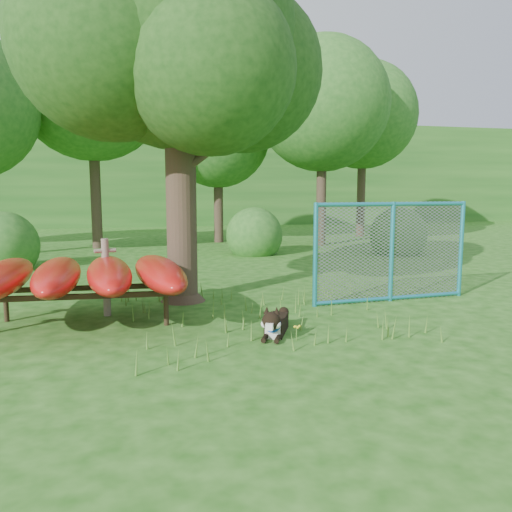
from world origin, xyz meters
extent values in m
plane|color=#1B5110|center=(0.00, 0.00, 0.00)|extent=(80.00, 80.00, 0.00)
cylinder|color=#36281D|center=(-0.83, 2.71, 2.14)|extent=(0.56, 0.56, 4.27)
cone|color=#36281D|center=(-0.83, 2.71, 0.21)|extent=(0.84, 0.84, 0.43)
sphere|color=#1A4413|center=(-0.83, 2.71, 4.79)|extent=(4.10, 4.10, 4.10)
sphere|color=#1A4413|center=(0.38, 3.19, 4.27)|extent=(3.08, 3.08, 3.08)
sphere|color=#1A4413|center=(-1.95, 2.40, 4.45)|extent=(3.25, 3.25, 3.25)
sphere|color=#1A4413|center=(-0.43, 1.67, 3.93)|extent=(2.74, 2.74, 2.74)
sphere|color=#1A4413|center=(-1.31, 3.67, 5.13)|extent=(2.91, 2.91, 2.91)
cylinder|color=#36281D|center=(-0.31, 2.70, 2.74)|extent=(1.20, 0.53, 0.91)
cylinder|color=#36281D|center=(-1.25, 2.90, 3.08)|extent=(0.93, 0.64, 0.87)
cylinder|color=#675C4D|center=(-2.13, 1.89, 0.63)|extent=(0.14, 0.14, 1.26)
cylinder|color=#675C4D|center=(-2.13, 1.89, 1.07)|extent=(0.35, 0.15, 0.07)
cylinder|color=black|center=(-1.23, 1.07, 0.24)|extent=(0.08, 0.08, 0.47)
cylinder|color=black|center=(-3.64, 1.87, 0.24)|extent=(0.08, 0.08, 0.47)
cylinder|color=black|center=(-1.19, 1.73, 0.24)|extent=(0.08, 0.08, 0.47)
cube|color=black|center=(-2.45, 1.14, 0.49)|extent=(2.83, 0.23, 0.08)
cube|color=black|center=(-2.41, 1.80, 0.49)|extent=(2.83, 0.23, 0.08)
ellipsoid|color=red|center=(-3.56, 1.53, 0.75)|extent=(0.70, 2.84, 0.45)
ellipsoid|color=red|center=(-2.81, 1.49, 0.75)|extent=(0.80, 2.86, 0.45)
ellipsoid|color=red|center=(-2.06, 1.45, 0.75)|extent=(0.89, 2.87, 0.45)
ellipsoid|color=red|center=(-1.30, 1.41, 0.75)|extent=(0.99, 2.89, 0.45)
cube|color=black|center=(0.29, 0.31, 0.12)|extent=(0.52, 0.72, 0.23)
cube|color=white|center=(0.17, 0.04, 0.11)|extent=(0.25, 0.21, 0.21)
sphere|color=black|center=(0.10, -0.11, 0.29)|extent=(0.25, 0.25, 0.25)
cube|color=white|center=(0.05, -0.22, 0.25)|extent=(0.15, 0.16, 0.09)
sphere|color=white|center=(0.02, -0.10, 0.25)|extent=(0.12, 0.12, 0.12)
sphere|color=white|center=(0.16, -0.16, 0.25)|extent=(0.12, 0.12, 0.12)
cone|color=black|center=(0.05, -0.05, 0.43)|extent=(0.13, 0.14, 0.12)
cone|color=black|center=(0.18, -0.11, 0.43)|extent=(0.11, 0.12, 0.12)
cylinder|color=black|center=(0.03, -0.05, 0.05)|extent=(0.18, 0.29, 0.07)
cylinder|color=black|center=(0.19, -0.12, 0.05)|extent=(0.18, 0.29, 0.07)
sphere|color=black|center=(0.49, 0.62, 0.21)|extent=(0.16, 0.16, 0.16)
torus|color=blue|center=(0.13, -0.04, 0.23)|extent=(0.25, 0.17, 0.24)
cylinder|color=teal|center=(1.38, 1.71, 0.91)|extent=(0.09, 0.09, 1.83)
cylinder|color=teal|center=(2.90, 1.82, 0.91)|extent=(0.09, 0.09, 1.83)
cylinder|color=teal|center=(4.42, 1.92, 0.91)|extent=(0.09, 0.09, 1.83)
cylinder|color=teal|center=(2.90, 1.82, 1.79)|extent=(3.04, 0.28, 0.07)
cylinder|color=teal|center=(2.90, 1.82, 0.05)|extent=(3.04, 0.28, 0.07)
plane|color=gray|center=(2.90, 1.82, 0.91)|extent=(3.04, 0.21, 3.04)
cylinder|color=#4E8029|center=(0.45, -0.12, 0.09)|extent=(0.02, 0.02, 0.19)
sphere|color=yellow|center=(0.45, -0.12, 0.19)|extent=(0.03, 0.03, 0.03)
sphere|color=yellow|center=(0.49, -0.12, 0.20)|extent=(0.03, 0.03, 0.03)
sphere|color=yellow|center=(0.44, -0.08, 0.18)|extent=(0.03, 0.03, 0.03)
sphere|color=yellow|center=(0.46, -0.15, 0.19)|extent=(0.03, 0.03, 0.03)
sphere|color=yellow|center=(0.43, -0.13, 0.20)|extent=(0.03, 0.03, 0.03)
cylinder|color=#36281D|center=(-3.00, 12.00, 2.62)|extent=(0.36, 0.36, 5.25)
sphere|color=#255F1E|center=(-3.00, 12.00, 5.62)|extent=(5.20, 5.20, 5.20)
cylinder|color=#36281D|center=(1.50, 13.00, 1.92)|extent=(0.36, 0.36, 3.85)
sphere|color=#255F1E|center=(1.50, 13.00, 4.12)|extent=(4.00, 4.00, 4.00)
cylinder|color=#36281D|center=(5.00, 11.00, 2.38)|extent=(0.36, 0.36, 4.76)
sphere|color=#255F1E|center=(5.00, 11.00, 5.10)|extent=(4.80, 4.80, 4.80)
cylinder|color=#36281D|center=(8.00, 14.00, 2.45)|extent=(0.36, 0.36, 4.90)
sphere|color=#255F1E|center=(8.00, 14.00, 5.25)|extent=(4.60, 4.60, 4.60)
sphere|color=#255F1E|center=(-5.00, 7.50, 0.00)|extent=(1.80, 1.80, 1.80)
sphere|color=#255F1E|center=(6.50, 8.00, 0.00)|extent=(1.80, 1.80, 1.80)
sphere|color=#255F1E|center=(2.00, 9.00, 0.00)|extent=(1.80, 1.80, 1.80)
cube|color=#255F1E|center=(0.00, 28.00, 3.00)|extent=(80.00, 12.00, 6.00)
camera|label=1|loc=(-1.61, -6.40, 2.03)|focal=35.00mm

